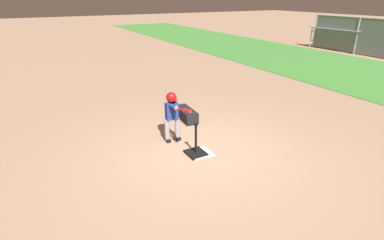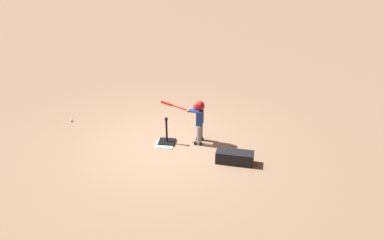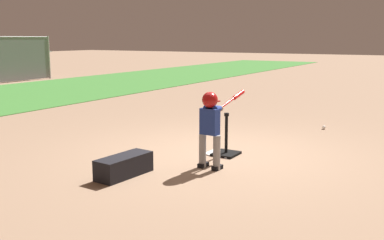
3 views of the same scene
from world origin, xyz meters
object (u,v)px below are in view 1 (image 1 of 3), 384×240
(batter_child, at_px, (172,111))
(equipment_bag, at_px, (186,114))
(bleachers_far_left, at_px, (343,39))
(batting_tee, at_px, (196,150))

(batter_child, relative_size, equipment_bag, 1.31)
(bleachers_far_left, distance_m, equipment_bag, 14.15)
(batting_tee, bearing_deg, equipment_bag, 157.69)
(batter_child, xyz_separation_m, equipment_bag, (-0.93, 0.83, -0.56))
(batting_tee, xyz_separation_m, bleachers_far_left, (-6.78, 13.89, 0.50))
(batting_tee, height_order, batter_child, batter_child)
(batting_tee, bearing_deg, bleachers_far_left, 116.02)
(batting_tee, distance_m, batter_child, 0.97)
(bleachers_far_left, xyz_separation_m, equipment_bag, (5.09, -13.20, -0.46))
(batting_tee, relative_size, batter_child, 0.62)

